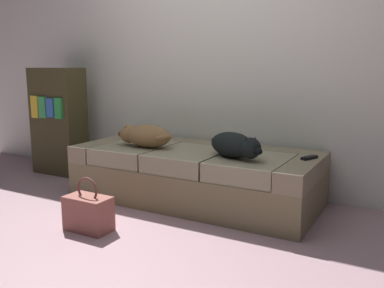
{
  "coord_description": "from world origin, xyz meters",
  "views": [
    {
      "loc": [
        1.62,
        -1.87,
        1.11
      ],
      "look_at": [
        0.0,
        1.03,
        0.49
      ],
      "focal_mm": 38.82,
      "sensor_mm": 36.0,
      "label": 1
    }
  ],
  "objects_px": {
    "couch": "(195,175)",
    "tv_remote": "(309,158)",
    "handbag": "(88,213)",
    "bookshelf": "(59,121)",
    "dog_dark": "(235,145)",
    "dog_tan": "(145,136)"
  },
  "relations": [
    {
      "from": "handbag",
      "to": "bookshelf",
      "type": "distance_m",
      "value": 1.78
    },
    {
      "from": "dog_dark",
      "to": "couch",
      "type": "bearing_deg",
      "value": 160.46
    },
    {
      "from": "dog_tan",
      "to": "dog_dark",
      "type": "distance_m",
      "value": 0.84
    },
    {
      "from": "tv_remote",
      "to": "couch",
      "type": "bearing_deg",
      "value": -152.53
    },
    {
      "from": "tv_remote",
      "to": "handbag",
      "type": "bearing_deg",
      "value": -118.12
    },
    {
      "from": "bookshelf",
      "to": "dog_dark",
      "type": "bearing_deg",
      "value": -7.29
    },
    {
      "from": "tv_remote",
      "to": "handbag",
      "type": "relative_size",
      "value": 0.4
    },
    {
      "from": "tv_remote",
      "to": "bookshelf",
      "type": "relative_size",
      "value": 0.14
    },
    {
      "from": "dog_dark",
      "to": "handbag",
      "type": "distance_m",
      "value": 1.16
    },
    {
      "from": "dog_tan",
      "to": "dog_dark",
      "type": "relative_size",
      "value": 1.07
    },
    {
      "from": "handbag",
      "to": "bookshelf",
      "type": "bearing_deg",
      "value": 142.4
    },
    {
      "from": "couch",
      "to": "dog_tan",
      "type": "xyz_separation_m",
      "value": [
        -0.41,
        -0.13,
        0.32
      ]
    },
    {
      "from": "handbag",
      "to": "bookshelf",
      "type": "relative_size",
      "value": 0.34
    },
    {
      "from": "handbag",
      "to": "bookshelf",
      "type": "height_order",
      "value": "bookshelf"
    },
    {
      "from": "dog_tan",
      "to": "couch",
      "type": "bearing_deg",
      "value": 17.1
    },
    {
      "from": "couch",
      "to": "dog_dark",
      "type": "distance_m",
      "value": 0.55
    },
    {
      "from": "handbag",
      "to": "couch",
      "type": "bearing_deg",
      "value": 70.99
    },
    {
      "from": "handbag",
      "to": "dog_dark",
      "type": "bearing_deg",
      "value": 46.36
    },
    {
      "from": "tv_remote",
      "to": "bookshelf",
      "type": "distance_m",
      "value": 2.61
    },
    {
      "from": "couch",
      "to": "tv_remote",
      "type": "bearing_deg",
      "value": 4.67
    },
    {
      "from": "tv_remote",
      "to": "handbag",
      "type": "height_order",
      "value": "tv_remote"
    },
    {
      "from": "couch",
      "to": "bookshelf",
      "type": "bearing_deg",
      "value": 175.95
    }
  ]
}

